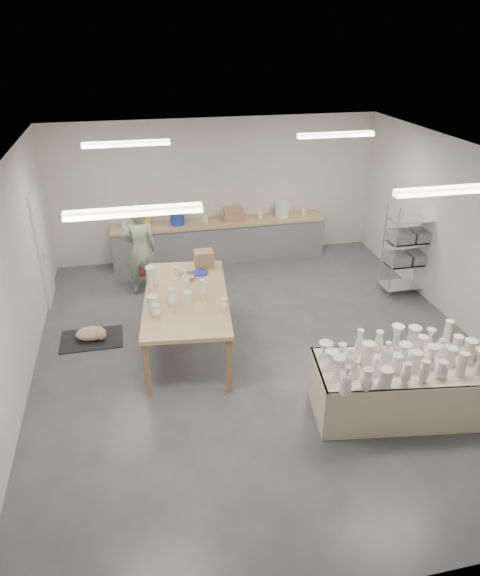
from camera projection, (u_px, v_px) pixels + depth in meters
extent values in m
plane|color=#424449|center=(262.00, 350.00, 8.21)|extent=(8.00, 8.00, 0.00)
cube|color=white|center=(266.00, 164.00, 6.85)|extent=(7.00, 8.00, 0.02)
cube|color=silver|center=(216.00, 190.00, 11.01)|extent=(7.00, 0.02, 3.00)
cube|color=silver|center=(394.00, 470.00, 4.05)|extent=(7.00, 0.02, 3.00)
cube|color=silver|center=(11.00, 288.00, 6.85)|extent=(0.02, 8.00, 3.00)
cube|color=silver|center=(475.00, 246.00, 8.20)|extent=(0.02, 8.00, 3.00)
cube|color=white|center=(42.00, 247.00, 9.32)|extent=(0.05, 0.90, 2.10)
cube|color=white|center=(134.00, 212.00, 5.22)|extent=(1.40, 0.12, 0.08)
cube|color=white|center=(451.00, 190.00, 5.91)|extent=(1.40, 0.12, 0.08)
cube|color=white|center=(126.00, 144.00, 8.27)|extent=(1.40, 0.12, 0.08)
cube|color=white|center=(336.00, 135.00, 8.96)|extent=(1.40, 0.12, 0.08)
cube|color=tan|center=(219.00, 223.00, 11.01)|extent=(4.60, 0.60, 0.06)
cube|color=slate|center=(220.00, 242.00, 11.22)|extent=(4.60, 0.55, 0.84)
cylinder|color=yellow|center=(143.00, 219.00, 10.61)|extent=(0.30, 0.30, 0.34)
cylinder|color=#1F33AB|center=(177.00, 217.00, 10.75)|extent=(0.30, 0.30, 0.34)
cylinder|color=white|center=(282.00, 209.00, 11.19)|extent=(0.30, 0.30, 0.34)
cube|color=#A87151|center=(233.00, 214.00, 10.99)|extent=(0.40, 0.30, 0.28)
cylinder|color=white|center=(124.00, 225.00, 10.58)|extent=(0.10, 0.10, 0.14)
cylinder|color=white|center=(206.00, 219.00, 10.91)|extent=(0.10, 0.10, 0.14)
cylinder|color=white|center=(260.00, 215.00, 11.14)|extent=(0.10, 0.10, 0.14)
cylinder|color=white|center=(304.00, 212.00, 11.33)|extent=(0.10, 0.10, 0.14)
cylinder|color=silver|center=(394.00, 255.00, 9.36)|extent=(0.02, 0.02, 1.80)
cylinder|color=silver|center=(435.00, 251.00, 9.52)|extent=(0.02, 0.02, 1.80)
cylinder|color=silver|center=(383.00, 246.00, 9.74)|extent=(0.02, 0.02, 1.80)
cylinder|color=silver|center=(423.00, 243.00, 9.90)|extent=(0.02, 0.02, 1.80)
cube|color=silver|center=(403.00, 284.00, 9.97)|extent=(0.88, 0.48, 0.02)
cube|color=silver|center=(406.00, 263.00, 9.77)|extent=(0.88, 0.48, 0.02)
cube|color=silver|center=(410.00, 241.00, 9.56)|extent=(0.88, 0.48, 0.02)
cube|color=silver|center=(414.00, 218.00, 9.36)|extent=(0.88, 0.48, 0.02)
cube|color=slate|center=(397.00, 259.00, 9.67)|extent=(0.38, 0.42, 0.18)
cube|color=slate|center=(418.00, 257.00, 9.76)|extent=(0.38, 0.42, 0.18)
cube|color=slate|center=(400.00, 236.00, 9.47)|extent=(0.38, 0.42, 0.18)
cube|color=slate|center=(422.00, 234.00, 9.55)|extent=(0.38, 0.42, 0.18)
cube|color=olive|center=(394.00, 392.00, 6.77)|extent=(1.97, 1.11, 0.64)
cube|color=beige|center=(398.00, 366.00, 6.59)|extent=(2.24, 1.30, 0.03)
cube|color=beige|center=(413.00, 412.00, 6.33)|extent=(2.09, 0.34, 0.74)
cube|color=beige|center=(378.00, 367.00, 7.17)|extent=(2.09, 0.34, 0.74)
cube|color=tan|center=(186.00, 297.00, 7.88)|extent=(1.55, 2.65, 0.06)
cube|color=olive|center=(158.00, 372.00, 6.95)|extent=(0.08, 0.08, 0.88)
cube|color=olive|center=(238.00, 362.00, 7.17)|extent=(0.08, 0.08, 0.88)
cube|color=olive|center=(147.00, 293.00, 9.02)|extent=(0.08, 0.08, 0.88)
cube|color=olive|center=(210.00, 287.00, 9.24)|extent=(0.08, 0.08, 0.88)
ellipsoid|color=silver|center=(188.00, 276.00, 8.37)|extent=(0.26, 0.26, 0.12)
cylinder|color=#1F33AB|center=(200.00, 273.00, 8.56)|extent=(0.26, 0.26, 0.03)
cylinder|color=white|center=(177.00, 270.00, 8.55)|extent=(0.11, 0.11, 0.12)
cube|color=#A87151|center=(204.00, 259.00, 8.77)|extent=(0.32, 0.26, 0.28)
cube|color=black|center=(92.00, 339.00, 8.48)|extent=(1.00, 0.70, 0.02)
ellipsoid|color=white|center=(91.00, 333.00, 8.43)|extent=(0.57, 0.47, 0.21)
sphere|color=white|center=(101.00, 335.00, 8.36)|extent=(0.18, 0.18, 0.18)
imported|color=#8FA37E|center=(140.00, 250.00, 9.64)|extent=(0.65, 0.43, 1.77)
cylinder|color=#AF2019|center=(142.00, 272.00, 10.14)|extent=(0.42, 0.42, 0.04)
cylinder|color=silver|center=(149.00, 277.00, 10.28)|extent=(0.02, 0.02, 0.28)
cylinder|color=silver|center=(137.00, 278.00, 10.27)|extent=(0.02, 0.02, 0.28)
cylinder|color=silver|center=(142.00, 282.00, 10.09)|extent=(0.02, 0.02, 0.28)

